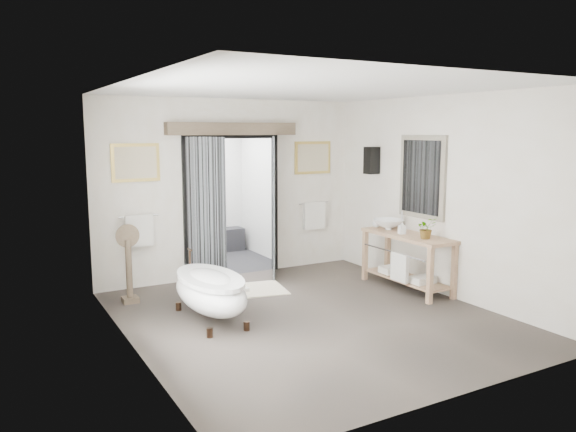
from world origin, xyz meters
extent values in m
plane|color=#51473F|center=(0.00, 0.00, 0.00)|extent=(5.00, 5.00, 0.00)
cube|color=silver|center=(0.00, -2.50, 1.45)|extent=(4.50, 0.02, 2.90)
cube|color=silver|center=(-2.25, 0.00, 1.45)|extent=(0.02, 5.00, 2.90)
cube|color=silver|center=(2.25, 0.00, 1.45)|extent=(0.02, 5.00, 2.90)
cube|color=silver|center=(-1.52, 2.50, 1.45)|extent=(1.45, 0.02, 2.90)
cube|color=silver|center=(1.52, 2.50, 1.45)|extent=(1.45, 0.02, 2.90)
cube|color=silver|center=(0.00, 2.50, 2.60)|extent=(1.60, 0.02, 0.60)
cube|color=silver|center=(0.00, 0.00, 2.90)|extent=(4.50, 5.00, 0.02)
cube|color=silver|center=(-2.20, -0.60, 1.35)|extent=(0.02, 2.20, 2.70)
cube|color=gray|center=(2.23, 0.43, 1.70)|extent=(0.05, 0.95, 1.25)
cube|color=silver|center=(2.19, 0.43, 1.70)|extent=(0.01, 0.80, 1.10)
cube|color=black|center=(2.13, 1.55, 1.90)|extent=(0.20, 0.20, 0.45)
sphere|color=#FFCC8C|center=(2.13, 1.55, 1.90)|extent=(0.10, 0.10, 0.10)
cube|color=black|center=(0.00, 3.50, 0.01)|extent=(2.20, 2.00, 0.01)
cube|color=silver|center=(0.00, 3.50, 2.50)|extent=(2.20, 2.00, 0.02)
cube|color=white|center=(0.00, 4.50, 1.25)|extent=(2.20, 0.02, 2.50)
cube|color=white|center=(-1.10, 3.50, 1.25)|extent=(0.02, 2.00, 2.50)
cube|color=white|center=(1.10, 3.50, 1.25)|extent=(0.02, 2.00, 2.50)
cube|color=black|center=(0.00, 4.32, 0.23)|extent=(2.00, 0.35, 0.45)
cylinder|color=silver|center=(-0.40, 4.47, 1.60)|extent=(0.40, 0.03, 0.40)
cylinder|color=silver|center=(0.40, 4.47, 1.60)|extent=(0.40, 0.03, 0.40)
cube|color=black|center=(-0.80, 2.50, 1.15)|extent=(0.07, 0.10, 2.30)
cube|color=black|center=(0.80, 2.50, 1.15)|extent=(0.07, 0.10, 2.30)
cube|color=black|center=(0.00, 2.50, 2.30)|extent=(1.67, 0.10, 0.07)
cube|color=black|center=(-0.60, 2.15, 1.15)|extent=(0.41, 0.72, 2.30)
cube|color=black|center=(0.60, 2.15, 1.15)|extent=(0.41, 0.72, 2.30)
cube|color=brown|center=(0.00, 2.40, 2.42)|extent=(2.20, 0.20, 0.20)
cube|color=gold|center=(-1.55, 2.48, 1.92)|extent=(0.72, 0.03, 0.57)
cube|color=#C7B19A|center=(-1.55, 2.46, 1.92)|extent=(0.62, 0.01, 0.47)
cube|color=gold|center=(1.55, 2.48, 1.92)|extent=(0.72, 0.03, 0.57)
cube|color=#C7B19A|center=(1.55, 2.46, 1.92)|extent=(0.62, 0.01, 0.47)
cylinder|color=silver|center=(-1.55, 2.44, 1.12)|extent=(0.60, 0.02, 0.02)
cube|color=silver|center=(-1.55, 2.42, 0.90)|extent=(0.42, 0.08, 0.48)
cylinder|color=silver|center=(1.55, 2.44, 1.12)|extent=(0.60, 0.02, 0.02)
cube|color=silver|center=(1.55, 2.42, 0.90)|extent=(0.42, 0.08, 0.48)
cylinder|color=#2F1E13|center=(-1.40, -0.02, 0.06)|extent=(0.08, 0.08, 0.11)
cylinder|color=#2F1E13|center=(-0.92, -0.02, 0.06)|extent=(0.08, 0.08, 0.11)
cylinder|color=#2F1E13|center=(-1.40, 1.12, 0.06)|extent=(0.08, 0.08, 0.11)
cylinder|color=#2F1E13|center=(-0.92, 1.12, 0.06)|extent=(0.08, 0.08, 0.11)
ellipsoid|color=white|center=(-1.16, 0.55, 0.37)|extent=(0.72, 1.62, 0.51)
cylinder|color=#2F1E13|center=(-1.16, 1.29, 0.68)|extent=(0.03, 0.03, 0.21)
cube|color=tan|center=(1.75, -0.31, 0.42)|extent=(0.07, 0.07, 0.85)
cube|color=tan|center=(2.21, -0.31, 0.42)|extent=(0.07, 0.07, 0.85)
cube|color=tan|center=(1.75, 1.17, 0.42)|extent=(0.07, 0.07, 0.85)
cube|color=tan|center=(2.21, 1.17, 0.42)|extent=(0.07, 0.07, 0.85)
cube|color=tan|center=(1.98, 0.43, 0.82)|extent=(0.55, 1.60, 0.05)
cube|color=tan|center=(1.98, 0.43, 0.16)|extent=(0.45, 1.50, 0.03)
cylinder|color=silver|center=(1.71, 0.43, 0.60)|extent=(0.02, 1.40, 0.02)
cube|color=silver|center=(1.71, 0.28, 0.40)|extent=(0.06, 0.34, 0.42)
cube|color=silver|center=(1.98, 0.08, 0.23)|extent=(0.35, 0.25, 0.10)
cube|color=silver|center=(1.98, 0.78, 0.23)|extent=(0.35, 0.25, 0.10)
cube|color=brown|center=(-1.87, 1.80, 0.04)|extent=(0.21, 0.21, 0.08)
cylinder|color=brown|center=(-1.87, 1.80, 0.49)|extent=(0.09, 0.09, 0.83)
cylinder|color=silver|center=(-1.87, 1.82, 0.95)|extent=(0.29, 0.02, 0.29)
cylinder|color=brown|center=(-1.87, 1.80, 0.95)|extent=(0.33, 0.01, 0.33)
cube|color=beige|center=(-0.23, 1.53, 0.01)|extent=(1.33, 1.01, 0.01)
cube|color=silver|center=(-0.48, 1.55, 0.04)|extent=(0.10, 0.25, 0.05)
cube|color=silver|center=(-0.25, 1.55, 0.04)|extent=(0.10, 0.25, 0.05)
imported|color=white|center=(1.96, 0.87, 0.93)|extent=(0.53, 0.53, 0.16)
imported|color=gray|center=(1.96, 0.02, 1.00)|extent=(0.32, 0.30, 0.31)
imported|color=gray|center=(1.90, 0.48, 0.95)|extent=(0.11, 0.11, 0.20)
imported|color=gray|center=(1.94, 1.15, 0.93)|extent=(0.14, 0.14, 0.16)
camera|label=1|loc=(-3.66, -5.93, 2.40)|focal=35.00mm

